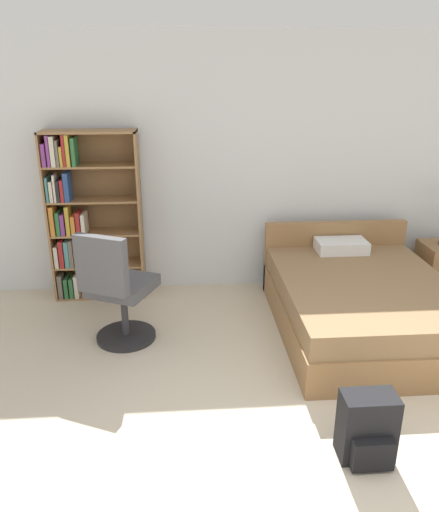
{
  "coord_description": "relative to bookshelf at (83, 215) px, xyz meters",
  "views": [
    {
      "loc": [
        -0.91,
        -1.82,
        2.24
      ],
      "look_at": [
        -0.63,
        1.98,
        0.79
      ],
      "focal_mm": 35.0,
      "sensor_mm": 36.0,
      "label": 1
    }
  ],
  "objects": [
    {
      "name": "bed",
      "position": [
        2.57,
        -0.9,
        -0.61
      ],
      "size": [
        1.48,
        1.95,
        0.75
      ],
      "color": "olive",
      "rests_on": "ground_plane"
    },
    {
      "name": "bookshelf",
      "position": [
        0.0,
        0.0,
        0.0
      ],
      "size": [
        0.9,
        0.3,
        1.69
      ],
      "color": "olive",
      "rests_on": "ground_plane"
    },
    {
      "name": "backpack_black",
      "position": [
        2.07,
        -2.5,
        -0.66
      ],
      "size": [
        0.33,
        0.26,
        0.44
      ],
      "color": "black",
      "rests_on": "ground_plane"
    },
    {
      "name": "wall_back",
      "position": [
        1.91,
        0.2,
        0.44
      ],
      "size": [
        9.0,
        0.06,
        2.6
      ],
      "color": "silver",
      "rests_on": "ground_plane"
    },
    {
      "name": "office_chair",
      "position": [
        0.43,
        -1.02,
        -0.37
      ],
      "size": [
        0.65,
        0.7,
        1.04
      ],
      "color": "#232326",
      "rests_on": "ground_plane"
    }
  ]
}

